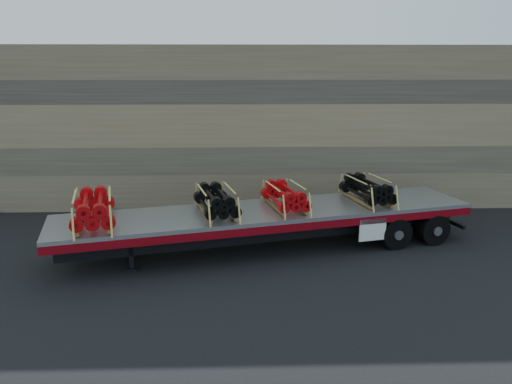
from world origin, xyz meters
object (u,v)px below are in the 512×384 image
at_px(bundle_front, 93,210).
at_px(bundle_rear, 367,190).
at_px(trailer, 267,229).
at_px(bundle_midrear, 285,197).
at_px(bundle_midfront, 216,202).

bearing_deg(bundle_front, bundle_rear, 0.00).
relative_size(trailer, bundle_rear, 6.28).
distance_m(trailer, bundle_midrear, 1.27).
distance_m(trailer, bundle_midfront, 2.10).
bearing_deg(bundle_midrear, bundle_front, 180.00).
bearing_deg(bundle_midrear, bundle_rear, 0.00).
height_order(trailer, bundle_rear, bundle_rear).
bearing_deg(bundle_rear, bundle_midfront, -180.00).
height_order(bundle_front, bundle_midfront, bundle_front).
distance_m(bundle_midfront, bundle_midrear, 2.40).
xyz_separation_m(trailer, bundle_midfront, (-1.72, -0.44, 1.12)).
bearing_deg(bundle_rear, bundle_midrear, -180.00).
distance_m(trailer, bundle_front, 5.75).
relative_size(trailer, bundle_front, 5.67).
distance_m(bundle_front, bundle_midfront, 3.86).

